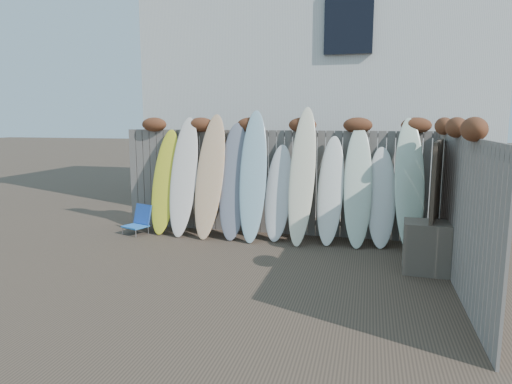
% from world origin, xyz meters
% --- Properties ---
extents(ground, '(80.00, 80.00, 0.00)m').
position_xyz_m(ground, '(0.00, 0.00, 0.00)').
color(ground, '#493A2D').
extents(back_fence, '(6.05, 0.28, 2.24)m').
position_xyz_m(back_fence, '(0.06, 2.39, 1.18)').
color(back_fence, slate).
rests_on(back_fence, ground).
extents(right_fence, '(0.28, 4.40, 2.24)m').
position_xyz_m(right_fence, '(2.99, 0.25, 1.14)').
color(right_fence, slate).
rests_on(right_fence, ground).
extents(house, '(8.50, 5.50, 6.33)m').
position_xyz_m(house, '(0.50, 6.50, 3.20)').
color(house, silver).
rests_on(house, ground).
extents(beach_chair, '(0.54, 0.56, 0.56)m').
position_xyz_m(beach_chair, '(-2.49, 1.75, 0.26)').
color(beach_chair, blue).
rests_on(beach_chair, ground).
extents(wooden_crate, '(0.67, 0.57, 0.75)m').
position_xyz_m(wooden_crate, '(2.68, 0.69, 0.37)').
color(wooden_crate, '#4A3D37').
rests_on(wooden_crate, ground).
extents(lattice_panel, '(0.31, 1.25, 1.90)m').
position_xyz_m(lattice_panel, '(2.81, 1.07, 0.95)').
color(lattice_panel, '#352B20').
rests_on(lattice_panel, ground).
extents(surfboard_0, '(0.58, 0.75, 2.02)m').
position_xyz_m(surfboard_0, '(-2.02, 1.99, 1.01)').
color(surfboard_0, yellow).
rests_on(surfboard_0, ground).
extents(surfboard_1, '(0.53, 0.79, 2.25)m').
position_xyz_m(surfboard_1, '(-1.62, 1.95, 1.13)').
color(surfboard_1, silver).
rests_on(surfboard_1, ground).
extents(surfboard_2, '(0.61, 0.85, 2.31)m').
position_xyz_m(surfboard_2, '(-1.07, 1.91, 1.16)').
color(surfboard_2, '#FDD18A').
rests_on(surfboard_2, ground).
extents(surfboard_3, '(0.59, 0.79, 2.15)m').
position_xyz_m(surfboard_3, '(-0.61, 1.94, 1.07)').
color(surfboard_3, slate).
rests_on(surfboard_3, ground).
extents(surfboard_4, '(0.56, 0.87, 2.38)m').
position_xyz_m(surfboard_4, '(-0.23, 1.89, 1.19)').
color(surfboard_4, '#87AEBC').
rests_on(surfboard_4, ground).
extents(surfboard_5, '(0.55, 0.67, 1.75)m').
position_xyz_m(surfboard_5, '(0.23, 1.99, 0.87)').
color(surfboard_5, silver).
rests_on(surfboard_5, ground).
extents(surfboard_6, '(0.52, 0.88, 2.44)m').
position_xyz_m(surfboard_6, '(0.67, 1.89, 1.22)').
color(surfboard_6, '#F6EDC8').
rests_on(surfboard_6, ground).
extents(surfboard_7, '(0.51, 0.72, 1.92)m').
position_xyz_m(surfboard_7, '(1.18, 1.98, 0.96)').
color(surfboard_7, white).
rests_on(surfboard_7, ground).
extents(surfboard_8, '(0.52, 0.77, 2.11)m').
position_xyz_m(surfboard_8, '(1.65, 1.96, 1.05)').
color(surfboard_8, silver).
rests_on(surfboard_8, ground).
extents(surfboard_9, '(0.53, 0.65, 1.73)m').
position_xyz_m(surfboard_9, '(2.05, 2.00, 0.87)').
color(surfboard_9, silver).
rests_on(surfboard_9, ground).
extents(surfboard_10, '(0.57, 0.84, 2.24)m').
position_xyz_m(surfboard_10, '(2.51, 1.94, 1.12)').
color(surfboard_10, silver).
rests_on(surfboard_10, ground).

